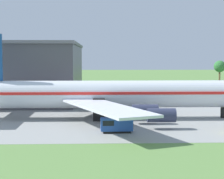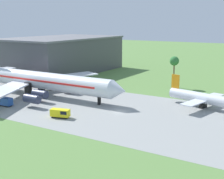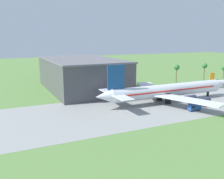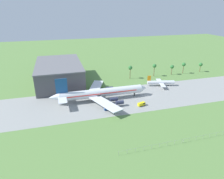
% 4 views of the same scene
% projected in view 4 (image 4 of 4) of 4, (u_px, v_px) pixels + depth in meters
% --- Properties ---
extents(ground_plane, '(600.00, 600.00, 0.00)m').
position_uv_depth(ground_plane, '(148.00, 96.00, 147.04)').
color(ground_plane, '#5B8442').
extents(taxiway_strip, '(320.00, 44.00, 0.02)m').
position_uv_depth(taxiway_strip, '(148.00, 96.00, 147.04)').
color(taxiway_strip, gray).
rests_on(taxiway_strip, ground_plane).
extents(jet_airliner, '(69.70, 56.94, 18.20)m').
position_uv_depth(jet_airliner, '(100.00, 93.00, 138.86)').
color(jet_airliner, silver).
rests_on(jet_airliner, ground_plane).
extents(regional_aircraft, '(22.30, 20.30, 8.89)m').
position_uv_depth(regional_aircraft, '(161.00, 82.00, 164.87)').
color(regional_aircraft, silver).
rests_on(regional_aircraft, ground_plane).
extents(baggage_tug, '(5.49, 3.25, 2.36)m').
position_uv_depth(baggage_tug, '(142.00, 104.00, 131.82)').
color(baggage_tug, black).
rests_on(baggage_tug, ground_plane).
extents(fuel_truck, '(5.74, 2.26, 2.66)m').
position_uv_depth(fuel_truck, '(108.00, 108.00, 126.29)').
color(fuel_truck, black).
rests_on(fuel_truck, ground_plane).
extents(perimeter_fence, '(80.10, 0.10, 2.10)m').
position_uv_depth(perimeter_fence, '(196.00, 138.00, 97.60)').
color(perimeter_fence, gray).
rests_on(perimeter_fence, ground_plane).
extents(no_stopping_sign, '(0.44, 0.08, 1.68)m').
position_uv_depth(no_stopping_sign, '(183.00, 141.00, 95.62)').
color(no_stopping_sign, gray).
rests_on(no_stopping_sign, ground_plane).
extents(terminal_building, '(36.72, 61.20, 17.39)m').
position_uv_depth(terminal_building, '(59.00, 73.00, 170.12)').
color(terminal_building, '#47474C').
rests_on(terminal_building, ground_plane).
extents(palm_tree_row, '(78.60, 3.60, 12.09)m').
position_uv_depth(palm_tree_row, '(169.00, 66.00, 189.30)').
color(palm_tree_row, brown).
rests_on(palm_tree_row, ground_plane).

